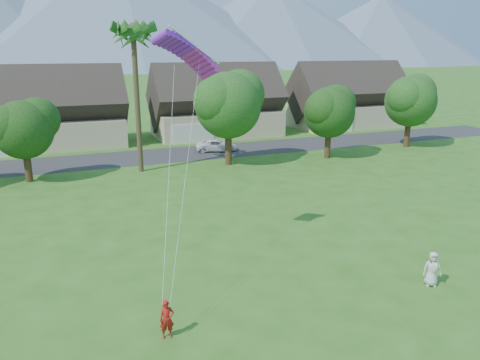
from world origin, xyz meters
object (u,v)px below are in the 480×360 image
kite_flyer (167,319)px  parked_car (217,145)px  watcher (432,269)px  parafoil_kite (187,51)px

kite_flyer → parked_car: (12.38, 30.55, -0.15)m
kite_flyer → watcher: 12.02m
watcher → parafoil_kite: bearing=171.3°
kite_flyer → parafoil_kite: (2.91, 6.68, 9.50)m
watcher → parked_car: 31.06m
watcher → parked_car: watcher is taller
parafoil_kite → parked_car: bearing=48.9°
parked_car → kite_flyer: bearing=172.4°
kite_flyer → parked_car: size_ratio=0.35×
watcher → parked_car: (0.37, 31.05, -0.21)m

